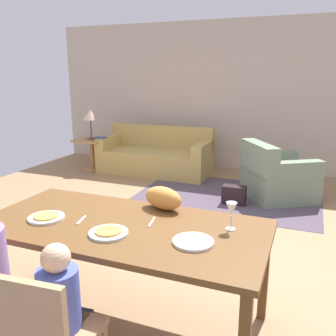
% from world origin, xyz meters
% --- Properties ---
extents(ground_plane, '(7.20, 6.14, 0.02)m').
position_xyz_m(ground_plane, '(0.00, 0.47, -0.01)').
color(ground_plane, '#93724E').
extents(back_wall, '(7.20, 0.10, 2.70)m').
position_xyz_m(back_wall, '(0.00, 3.59, 1.35)').
color(back_wall, beige).
rests_on(back_wall, ground_plane).
extents(dining_table, '(1.95, 0.93, 0.76)m').
position_xyz_m(dining_table, '(0.24, -1.17, 0.69)').
color(dining_table, brown).
rests_on(dining_table, ground_plane).
extents(plate_near_man, '(0.25, 0.25, 0.02)m').
position_xyz_m(plate_near_man, '(-0.30, -1.29, 0.77)').
color(plate_near_man, silver).
rests_on(plate_near_man, dining_table).
extents(pizza_near_man, '(0.17, 0.17, 0.01)m').
position_xyz_m(pizza_near_man, '(-0.30, -1.29, 0.78)').
color(pizza_near_man, gold).
rests_on(pizza_near_man, plate_near_man).
extents(plate_near_child, '(0.25, 0.25, 0.02)m').
position_xyz_m(plate_near_child, '(0.24, -1.35, 0.77)').
color(plate_near_child, silver).
rests_on(plate_near_child, dining_table).
extents(pizza_near_child, '(0.17, 0.17, 0.01)m').
position_xyz_m(pizza_near_child, '(0.24, -1.35, 0.78)').
color(pizza_near_child, gold).
rests_on(pizza_near_child, plate_near_child).
extents(plate_near_woman, '(0.25, 0.25, 0.02)m').
position_xyz_m(plate_near_woman, '(0.77, -1.27, 0.77)').
color(plate_near_woman, silver).
rests_on(plate_near_woman, dining_table).
extents(wine_glass, '(0.07, 0.07, 0.19)m').
position_xyz_m(wine_glass, '(0.94, -0.99, 0.89)').
color(wine_glass, silver).
rests_on(wine_glass, dining_table).
extents(fork, '(0.05, 0.15, 0.01)m').
position_xyz_m(fork, '(-0.06, -1.22, 0.76)').
color(fork, silver).
rests_on(fork, dining_table).
extents(knife, '(0.04, 0.17, 0.01)m').
position_xyz_m(knife, '(0.41, -1.07, 0.76)').
color(knife, silver).
rests_on(knife, dining_table).
extents(person_child, '(0.22, 0.29, 0.92)m').
position_xyz_m(person_child, '(0.23, -1.83, 0.43)').
color(person_child, '#2E3243').
rests_on(person_child, ground_plane).
extents(cat, '(0.35, 0.24, 0.17)m').
position_xyz_m(cat, '(0.39, -0.80, 0.84)').
color(cat, '#D68C3D').
rests_on(cat, dining_table).
extents(area_rug, '(2.60, 1.80, 0.01)m').
position_xyz_m(area_rug, '(0.31, 1.87, 0.00)').
color(area_rug, '#4F4251').
rests_on(area_rug, ground_plane).
extents(couch, '(1.99, 0.86, 0.82)m').
position_xyz_m(couch, '(-1.21, 2.73, 0.30)').
color(couch, tan).
rests_on(couch, ground_plane).
extents(armchair, '(1.18, 1.18, 0.82)m').
position_xyz_m(armchair, '(0.97, 2.04, 0.32)').
color(armchair, gray).
rests_on(armchair, ground_plane).
extents(side_table, '(0.56, 0.56, 0.58)m').
position_xyz_m(side_table, '(-2.40, 2.47, 0.38)').
color(side_table, '#B07D4B').
rests_on(side_table, ground_plane).
extents(table_lamp, '(0.26, 0.26, 0.54)m').
position_xyz_m(table_lamp, '(-2.40, 2.47, 1.01)').
color(table_lamp, '#453D37').
rests_on(table_lamp, side_table).
extents(book_lower, '(0.22, 0.16, 0.03)m').
position_xyz_m(book_lower, '(-2.19, 2.43, 0.59)').
color(book_lower, maroon).
rests_on(book_lower, side_table).
extents(book_upper, '(0.22, 0.16, 0.03)m').
position_xyz_m(book_upper, '(-2.19, 2.45, 0.62)').
color(book_upper, '#3A4B72').
rests_on(book_upper, book_lower).
extents(handbag, '(0.32, 0.16, 0.26)m').
position_xyz_m(handbag, '(0.46, 1.57, 0.13)').
color(handbag, black).
rests_on(handbag, ground_plane).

